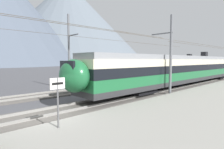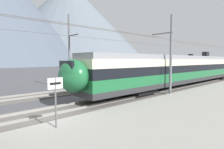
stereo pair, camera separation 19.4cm
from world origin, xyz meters
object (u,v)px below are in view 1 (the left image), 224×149
at_px(train_near_platform, 187,69).
at_px(catenary_mast_mid, 169,54).
at_px(catenary_mast_far_side, 69,51).
at_px(train_far_track, 178,66).
at_px(platform_sign, 58,91).

distance_m(train_near_platform, catenary_mast_mid, 7.96).
relative_size(catenary_mast_mid, catenary_mast_far_side, 1.00).
xyz_separation_m(train_near_platform, train_far_track, (8.96, 5.90, -0.01)).
distance_m(train_near_platform, train_far_track, 10.73).
xyz_separation_m(catenary_mast_mid, catenary_mast_far_side, (-5.04, 9.42, 0.43)).
bearing_deg(train_far_track, platform_sign, -162.24).
xyz_separation_m(train_near_platform, catenary_mast_far_side, (-12.60, 7.61, 2.12)).
relative_size(train_near_platform, catenary_mast_mid, 0.79).
height_order(catenary_mast_far_side, platform_sign, catenary_mast_far_side).
xyz_separation_m(train_far_track, catenary_mast_far_side, (-21.56, 1.71, 2.13)).
relative_size(catenary_mast_far_side, platform_sign, 19.59).
bearing_deg(platform_sign, catenary_mast_far_side, 58.14).
xyz_separation_m(train_far_track, platform_sign, (-28.25, -9.05, -0.27)).
distance_m(catenary_mast_mid, catenary_mast_far_side, 10.70).
distance_m(train_far_track, platform_sign, 29.66).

